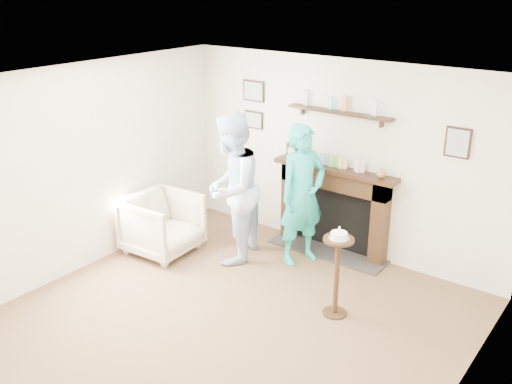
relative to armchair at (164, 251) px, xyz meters
The scene contains 6 objects.
ground 2.02m from the armchair, 30.43° to the right, with size 5.00×5.00×0.00m, color brown.
room_shell 2.41m from the armchair, 10.78° to the right, with size 4.54×5.02×2.52m.
armchair is the anchor object (origin of this frame).
man 0.93m from the armchair, 25.01° to the left, with size 0.92×0.72×1.90m, color silver.
woman 1.81m from the armchair, 28.98° to the left, with size 0.65×0.43×1.78m, color #20BA9D.
pedestal_table 2.62m from the armchair, ahead, with size 0.32×0.32×1.03m.
Camera 1 is at (3.27, -3.67, 3.42)m, focal length 40.00 mm.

